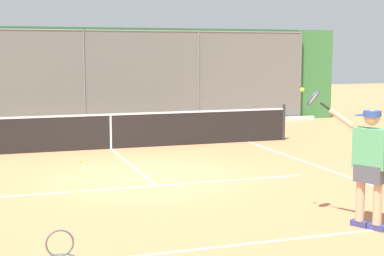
{
  "coord_description": "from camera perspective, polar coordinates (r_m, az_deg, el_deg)",
  "views": [
    {
      "loc": [
        2.98,
        12.0,
        2.62
      ],
      "look_at": [
        -0.9,
        0.37,
        1.05
      ],
      "focal_mm": 56.01,
      "sensor_mm": 36.0,
      "label": 1
    }
  ],
  "objects": [
    {
      "name": "ground_plane",
      "position": [
        12.64,
        -4.42,
        -4.69
      ],
      "size": [
        60.0,
        60.0,
        0.0
      ],
      "primitive_type": "plane",
      "color": "#C67A4C"
    },
    {
      "name": "court_line_markings",
      "position": [
        11.51,
        -2.97,
        -5.86
      ],
      "size": [
        8.15,
        8.63,
        0.01
      ],
      "color": "white",
      "rests_on": "ground"
    },
    {
      "name": "fence_backdrop",
      "position": [
        21.37,
        -10.44,
        4.74
      ],
      "size": [
        19.49,
        1.37,
        3.45
      ],
      "color": "slate",
      "rests_on": "ground"
    },
    {
      "name": "tennis_net",
      "position": [
        16.3,
        -7.75,
        -0.27
      ],
      "size": [
        10.47,
        0.09,
        1.07
      ],
      "color": "#2D2D2D",
      "rests_on": "ground"
    },
    {
      "name": "tennis_player",
      "position": [
        9.19,
        16.52,
        -2.82
      ],
      "size": [
        0.94,
        1.2,
        2.07
      ],
      "rotation": [
        0.0,
        0.0,
        -1.1
      ],
      "color": "navy",
      "rests_on": "ground"
    },
    {
      "name": "tennis_ball_near_baseline",
      "position": [
        14.52,
        -10.57,
        -3.1
      ],
      "size": [
        0.07,
        0.07,
        0.07
      ],
      "primitive_type": "sphere",
      "color": "#D6E042",
      "rests_on": "ground"
    }
  ]
}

